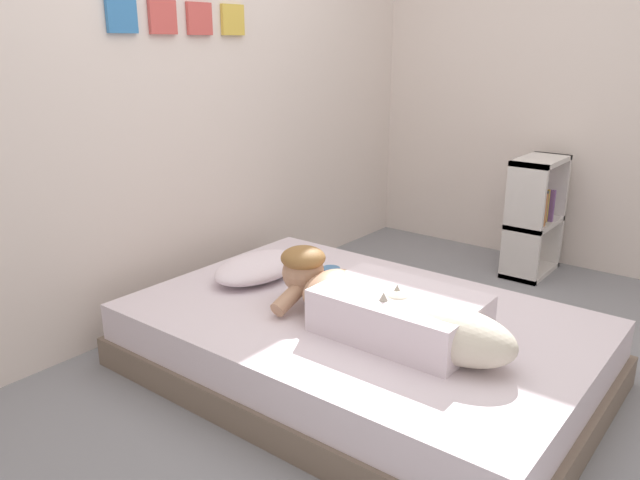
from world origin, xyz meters
name	(u,v)px	position (x,y,z in m)	size (l,w,h in m)	color
ground_plane	(402,380)	(0.00, 0.00, 0.00)	(11.96, 11.96, 0.00)	gray
back_wall	(178,79)	(0.00, 1.39, 1.25)	(3.98, 0.12, 2.50)	silver
side_wall_right	(550,71)	(2.04, 0.17, 1.25)	(0.10, 5.68, 2.50)	beige
bed	(359,344)	(-0.07, 0.18, 0.15)	(1.34, 2.01, 0.30)	#726051
pillow	(258,267)	(-0.04, 0.83, 0.36)	(0.52, 0.32, 0.11)	silver
person_lying	(371,302)	(-0.15, 0.08, 0.41)	(0.43, 0.92, 0.27)	silver
dog	(447,331)	(-0.20, -0.30, 0.41)	(0.26, 0.57, 0.21)	beige
coffee_cup	(331,275)	(0.14, 0.50, 0.34)	(0.12, 0.09, 0.07)	teal
cell_phone	(452,353)	(-0.17, -0.31, 0.31)	(0.07, 0.14, 0.01)	black
bookshelf	(534,215)	(1.67, 0.05, 0.39)	(0.45, 0.24, 0.75)	silver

